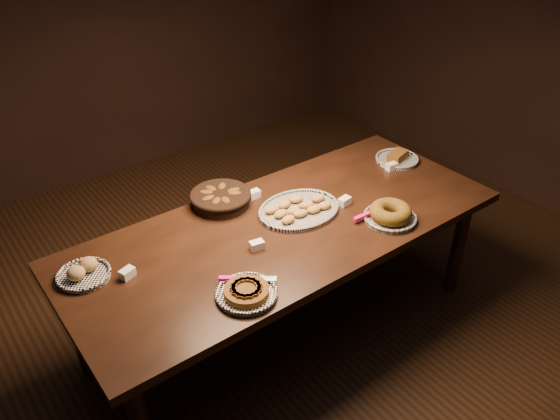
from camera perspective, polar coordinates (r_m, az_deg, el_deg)
ground at (r=3.40m, az=0.58°, el=-12.03°), size 5.00×5.00×0.00m
buffet_table at (r=2.96m, az=0.65°, el=-2.73°), size 2.40×1.00×0.75m
apple_tart_plate at (r=2.46m, az=-3.54°, el=-8.57°), size 0.31×0.30×0.06m
madeleine_platter at (r=3.01m, az=1.96°, el=0.10°), size 0.48×0.39×0.05m
bundt_cake_plate at (r=3.00m, az=11.44°, el=-0.41°), size 0.33×0.29×0.09m
croissant_basket at (r=3.08m, az=-6.23°, el=1.31°), size 0.35×0.35×0.09m
bread_roll_plate at (r=2.72m, az=-19.87°, el=-6.17°), size 0.25×0.25×0.08m
loaf_plate at (r=3.62m, az=12.14°, el=5.31°), size 0.28×0.28×0.06m
tent_cards at (r=2.98m, az=0.34°, el=-0.22°), size 1.84×0.47×0.04m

